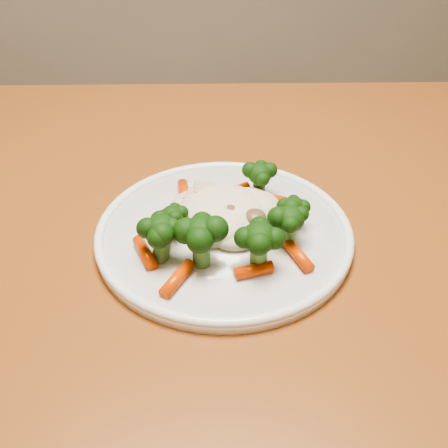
# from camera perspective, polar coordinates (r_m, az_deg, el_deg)

# --- Properties ---
(dining_table) EXTENTS (1.19, 0.84, 0.75)m
(dining_table) POSITION_cam_1_polar(r_m,az_deg,el_deg) (0.68, 0.71, -7.34)
(dining_table) COLOR #965122
(dining_table) RESTS_ON ground
(plate) EXTENTS (0.26, 0.26, 0.01)m
(plate) POSITION_cam_1_polar(r_m,az_deg,el_deg) (0.59, -0.00, -1.12)
(plate) COLOR white
(plate) RESTS_ON dining_table
(meal) EXTENTS (0.18, 0.18, 0.05)m
(meal) POSITION_cam_1_polar(r_m,az_deg,el_deg) (0.56, -0.17, 0.37)
(meal) COLOR beige
(meal) RESTS_ON plate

